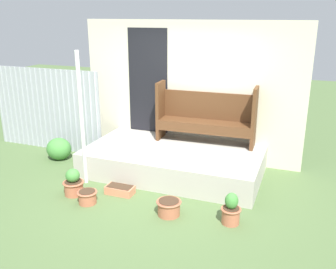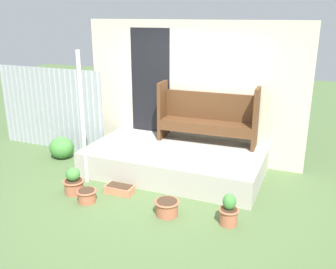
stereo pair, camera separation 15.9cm
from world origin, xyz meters
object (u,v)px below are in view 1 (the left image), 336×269
bench (206,115)px  planter_box_rect (120,190)px  flower_pot_middle (87,196)px  flower_pot_right (169,207)px  support_post (82,120)px  flower_pot_far_right (231,210)px  shrub_by_fence (59,149)px  flower_pot_left (73,183)px

bench → planter_box_rect: bearing=-120.9°
flower_pot_middle → flower_pot_right: (1.26, 0.12, 0.01)m
support_post → flower_pot_far_right: bearing=-9.1°
planter_box_rect → shrub_by_fence: shrub_by_fence is taller
support_post → bench: size_ratio=1.22×
support_post → flower_pot_far_right: (2.53, -0.40, -0.89)m
shrub_by_fence → flower_pot_middle: bearing=-42.0°
bench → planter_box_rect: (-0.91, -1.66, -0.90)m
flower_pot_left → planter_box_rect: 0.73m
support_post → planter_box_rect: bearing=-12.7°
support_post → planter_box_rect: 1.27m
support_post → shrub_by_fence: size_ratio=4.51×
flower_pot_middle → flower_pot_right: size_ratio=0.86×
shrub_by_fence → flower_pot_right: bearing=-24.0°
planter_box_rect → shrub_by_fence: 2.00m
flower_pot_left → shrub_by_fence: bearing=134.0°
flower_pot_middle → flower_pot_right: 1.26m
shrub_by_fence → support_post: bearing=-34.3°
flower_pot_right → bench: bearing=91.0°
flower_pot_middle → support_post: bearing=124.4°
flower_pot_middle → bench: bearing=59.9°
flower_pot_right → shrub_by_fence: size_ratio=0.74×
planter_box_rect → shrub_by_fence: bearing=153.6°
flower_pot_left → flower_pot_middle: (0.35, -0.17, -0.08)m
planter_box_rect → flower_pot_left: bearing=-157.2°
flower_pot_left → flower_pot_right: bearing=-1.8°
flower_pot_right → flower_pot_far_right: flower_pot_far_right is taller
flower_pot_right → flower_pot_middle: bearing=-174.7°
flower_pot_middle → shrub_by_fence: size_ratio=0.63×
bench → flower_pot_far_right: bench is taller
bench → flower_pot_far_right: 2.24m
planter_box_rect → support_post: bearing=167.3°
support_post → flower_pot_right: bearing=-16.4°
bench → shrub_by_fence: bench is taller
flower_pot_left → flower_pot_middle: size_ratio=1.41×
bench → shrub_by_fence: (-2.70, -0.77, -0.75)m
flower_pot_right → flower_pot_left: bearing=178.2°
bench → flower_pot_left: size_ratio=4.17×
bench → planter_box_rect: bench is taller
bench → shrub_by_fence: bearing=-166.2°
support_post → shrub_by_fence: support_post is taller
flower_pot_middle → planter_box_rect: size_ratio=0.69×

